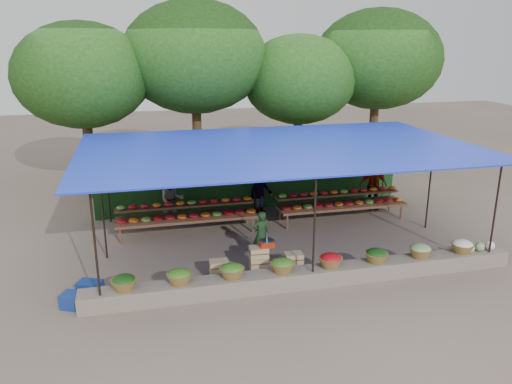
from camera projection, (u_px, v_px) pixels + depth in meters
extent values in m
plane|color=#69594D|center=(278.00, 241.00, 14.53)|extent=(60.00, 60.00, 0.00)
cube|color=#685F53|center=(310.00, 277.00, 11.92)|extent=(10.60, 0.55, 0.40)
cylinder|color=black|center=(96.00, 252.00, 10.34)|extent=(0.05, 0.05, 2.80)
cylinder|color=black|center=(314.00, 232.00, 11.43)|extent=(0.05, 0.05, 2.80)
cylinder|color=black|center=(494.00, 215.00, 12.52)|extent=(0.05, 0.05, 2.80)
cylinder|color=black|center=(103.00, 209.00, 13.03)|extent=(0.05, 0.05, 2.80)
cylinder|color=black|center=(430.00, 185.00, 15.22)|extent=(0.05, 0.05, 2.80)
cylinder|color=black|center=(107.00, 180.00, 15.73)|extent=(0.05, 0.05, 2.80)
cylinder|color=black|center=(255.00, 171.00, 16.82)|extent=(0.05, 0.05, 2.80)
cylinder|color=black|center=(384.00, 163.00, 17.91)|extent=(0.05, 0.05, 2.80)
cube|color=#1C32D2|center=(279.00, 147.00, 13.72)|extent=(10.80, 6.60, 0.04)
cube|color=#1C32D2|center=(303.00, 171.00, 11.91)|extent=(10.80, 2.19, 0.26)
cube|color=#1C32D2|center=(261.00, 140.00, 15.63)|extent=(10.80, 2.19, 0.26)
cylinder|color=gray|center=(266.00, 163.00, 15.25)|extent=(9.60, 0.01, 0.01)
ellipsoid|color=gold|center=(115.00, 181.00, 14.31)|extent=(0.23, 0.17, 0.30)
ellipsoid|color=gold|center=(131.00, 180.00, 14.41)|extent=(0.23, 0.17, 0.30)
ellipsoid|color=gold|center=(147.00, 179.00, 14.51)|extent=(0.23, 0.17, 0.30)
ellipsoid|color=gold|center=(162.00, 178.00, 14.61)|extent=(0.23, 0.17, 0.30)
ellipsoid|color=gold|center=(178.00, 177.00, 14.71)|extent=(0.23, 0.17, 0.30)
ellipsoid|color=gold|center=(193.00, 177.00, 14.82)|extent=(0.23, 0.17, 0.30)
ellipsoid|color=gold|center=(208.00, 176.00, 14.92)|extent=(0.23, 0.17, 0.30)
ellipsoid|color=gold|center=(223.00, 175.00, 15.02)|extent=(0.23, 0.17, 0.30)
ellipsoid|color=gold|center=(238.00, 174.00, 15.12)|extent=(0.23, 0.17, 0.30)
ellipsoid|color=gold|center=(252.00, 173.00, 15.23)|extent=(0.23, 0.17, 0.30)
ellipsoid|color=gold|center=(266.00, 172.00, 15.33)|extent=(0.23, 0.17, 0.30)
ellipsoid|color=gold|center=(280.00, 171.00, 15.43)|extent=(0.23, 0.17, 0.30)
ellipsoid|color=gold|center=(294.00, 170.00, 15.53)|extent=(0.23, 0.17, 0.30)
ellipsoid|color=gold|center=(308.00, 169.00, 15.64)|extent=(0.23, 0.17, 0.30)
ellipsoid|color=gold|center=(321.00, 169.00, 15.74)|extent=(0.23, 0.17, 0.30)
ellipsoid|color=gold|center=(335.00, 168.00, 15.84)|extent=(0.23, 0.17, 0.30)
ellipsoid|color=gold|center=(348.00, 167.00, 15.94)|extent=(0.23, 0.17, 0.30)
ellipsoid|color=gold|center=(361.00, 166.00, 16.04)|extent=(0.23, 0.17, 0.30)
ellipsoid|color=gold|center=(374.00, 165.00, 16.15)|extent=(0.23, 0.17, 0.30)
ellipsoid|color=gold|center=(386.00, 165.00, 16.25)|extent=(0.23, 0.17, 0.30)
ellipsoid|color=gold|center=(399.00, 164.00, 16.35)|extent=(0.23, 0.17, 0.30)
ellipsoid|color=#174312|center=(124.00, 280.00, 10.82)|extent=(0.52, 0.52, 0.23)
ellipsoid|color=#3B7820|center=(179.00, 274.00, 11.09)|extent=(0.52, 0.52, 0.23)
ellipsoid|color=#3B7820|center=(232.00, 269.00, 11.36)|extent=(0.52, 0.52, 0.23)
ellipsoid|color=#3B7820|center=(283.00, 264.00, 11.63)|extent=(0.52, 0.52, 0.23)
ellipsoid|color=#AD0E14|center=(331.00, 258.00, 11.91)|extent=(0.52, 0.52, 0.23)
ellipsoid|color=#174312|center=(377.00, 254.00, 12.18)|extent=(0.52, 0.52, 0.23)
ellipsoid|color=#80A869|center=(421.00, 249.00, 12.45)|extent=(0.52, 0.52, 0.23)
ellipsoid|color=white|center=(463.00, 245.00, 12.73)|extent=(0.52, 0.52, 0.23)
cube|color=#194619|center=(253.00, 173.00, 17.10)|extent=(10.60, 0.06, 2.50)
cylinder|color=#392615|center=(89.00, 145.00, 18.10)|extent=(0.36, 0.36, 3.97)
ellipsoid|color=#153A10|center=(82.00, 75.00, 17.38)|extent=(4.77, 4.77, 3.69)
cylinder|color=#392615|center=(197.00, 132.00, 19.31)|extent=(0.36, 0.36, 4.48)
ellipsoid|color=#153A10|center=(195.00, 57.00, 18.50)|extent=(5.39, 5.39, 4.17)
cylinder|color=#392615|center=(298.00, 138.00, 20.05)|extent=(0.36, 0.36, 3.71)
ellipsoid|color=#153A10|center=(299.00, 79.00, 19.38)|extent=(4.47, 4.47, 3.45)
cylinder|color=#392615|center=(373.00, 126.00, 21.12)|extent=(0.36, 0.36, 4.35)
ellipsoid|color=#153A10|center=(378.00, 59.00, 20.34)|extent=(5.24, 5.24, 4.05)
cube|color=#553522|center=(187.00, 218.00, 15.03)|extent=(4.20, 0.95, 0.08)
cube|color=#553522|center=(185.00, 206.00, 15.22)|extent=(4.20, 0.35, 0.06)
cylinder|color=#553522|center=(120.00, 236.00, 14.28)|extent=(0.06, 0.06, 0.50)
cylinder|color=#553522|center=(253.00, 224.00, 15.17)|extent=(0.06, 0.06, 0.50)
cylinder|color=#553522|center=(121.00, 226.00, 15.03)|extent=(0.06, 0.06, 0.50)
cylinder|color=#553522|center=(247.00, 216.00, 15.91)|extent=(0.06, 0.06, 0.50)
ellipsoid|color=red|center=(121.00, 221.00, 14.43)|extent=(0.31, 0.26, 0.13)
ellipsoid|color=#6EB537|center=(121.00, 208.00, 14.77)|extent=(0.26, 0.22, 0.12)
ellipsoid|color=orange|center=(134.00, 220.00, 14.51)|extent=(0.31, 0.26, 0.13)
ellipsoid|color=#AD0E14|center=(133.00, 207.00, 14.85)|extent=(0.26, 0.22, 0.12)
ellipsoid|color=#6EB537|center=(146.00, 219.00, 14.58)|extent=(0.31, 0.26, 0.13)
ellipsoid|color=red|center=(145.00, 206.00, 14.93)|extent=(0.26, 0.22, 0.12)
ellipsoid|color=#AD0E14|center=(158.00, 218.00, 14.66)|extent=(0.31, 0.26, 0.13)
ellipsoid|color=orange|center=(157.00, 205.00, 15.00)|extent=(0.26, 0.22, 0.12)
ellipsoid|color=red|center=(170.00, 217.00, 14.74)|extent=(0.31, 0.26, 0.13)
ellipsoid|color=red|center=(169.00, 204.00, 15.08)|extent=(0.26, 0.22, 0.12)
ellipsoid|color=orange|center=(182.00, 216.00, 14.82)|extent=(0.31, 0.26, 0.13)
ellipsoid|color=orange|center=(180.00, 203.00, 15.16)|extent=(0.26, 0.22, 0.12)
ellipsoid|color=red|center=(194.00, 216.00, 14.90)|extent=(0.31, 0.26, 0.13)
ellipsoid|color=#6EB537|center=(192.00, 202.00, 15.24)|extent=(0.26, 0.22, 0.12)
ellipsoid|color=orange|center=(205.00, 215.00, 14.98)|extent=(0.31, 0.26, 0.13)
ellipsoid|color=#AD0E14|center=(203.00, 202.00, 15.32)|extent=(0.26, 0.22, 0.12)
ellipsoid|color=#6EB537|center=(217.00, 214.00, 15.06)|extent=(0.31, 0.26, 0.13)
ellipsoid|color=red|center=(214.00, 201.00, 15.40)|extent=(0.26, 0.22, 0.12)
ellipsoid|color=#AD0E14|center=(228.00, 213.00, 15.14)|extent=(0.31, 0.26, 0.13)
ellipsoid|color=orange|center=(226.00, 200.00, 15.48)|extent=(0.26, 0.22, 0.12)
ellipsoid|color=red|center=(240.00, 212.00, 15.22)|extent=(0.31, 0.26, 0.13)
ellipsoid|color=red|center=(237.00, 199.00, 15.56)|extent=(0.26, 0.22, 0.12)
ellipsoid|color=orange|center=(251.00, 211.00, 15.30)|extent=(0.31, 0.26, 0.13)
ellipsoid|color=orange|center=(247.00, 198.00, 15.64)|extent=(0.26, 0.22, 0.12)
cube|color=#553522|center=(341.00, 205.00, 16.16)|extent=(4.20, 0.95, 0.08)
cube|color=#553522|center=(338.00, 194.00, 16.36)|extent=(4.20, 0.35, 0.06)
cylinder|color=#553522|center=(287.00, 222.00, 15.42)|extent=(0.06, 0.06, 0.50)
cylinder|color=#553522|center=(401.00, 212.00, 16.31)|extent=(0.06, 0.06, 0.50)
cylinder|color=#553522|center=(280.00, 213.00, 16.16)|extent=(0.06, 0.06, 0.50)
cylinder|color=#553522|center=(389.00, 204.00, 17.05)|extent=(0.06, 0.06, 0.50)
ellipsoid|color=red|center=(287.00, 208.00, 15.56)|extent=(0.31, 0.26, 0.13)
ellipsoid|color=#6EB537|center=(283.00, 196.00, 15.90)|extent=(0.26, 0.22, 0.12)
ellipsoid|color=orange|center=(297.00, 207.00, 15.64)|extent=(0.31, 0.26, 0.13)
ellipsoid|color=#AD0E14|center=(293.00, 195.00, 15.98)|extent=(0.26, 0.22, 0.12)
ellipsoid|color=#6EB537|center=(308.00, 206.00, 15.72)|extent=(0.31, 0.26, 0.13)
ellipsoid|color=red|center=(303.00, 194.00, 16.06)|extent=(0.26, 0.22, 0.12)
ellipsoid|color=#AD0E14|center=(318.00, 206.00, 15.80)|extent=(0.31, 0.26, 0.13)
ellipsoid|color=orange|center=(314.00, 194.00, 16.14)|extent=(0.26, 0.22, 0.12)
ellipsoid|color=red|center=(329.00, 205.00, 15.88)|extent=(0.31, 0.26, 0.13)
ellipsoid|color=red|center=(324.00, 193.00, 16.22)|extent=(0.26, 0.22, 0.12)
ellipsoid|color=orange|center=(339.00, 204.00, 15.96)|extent=(0.31, 0.26, 0.13)
ellipsoid|color=orange|center=(334.00, 192.00, 16.30)|extent=(0.26, 0.22, 0.12)
ellipsoid|color=red|center=(349.00, 203.00, 16.04)|extent=(0.31, 0.26, 0.13)
ellipsoid|color=#6EB537|center=(344.00, 191.00, 16.38)|extent=(0.26, 0.22, 0.12)
ellipsoid|color=orange|center=(359.00, 202.00, 16.12)|extent=(0.31, 0.26, 0.13)
ellipsoid|color=#AD0E14|center=(354.00, 191.00, 16.46)|extent=(0.26, 0.22, 0.12)
ellipsoid|color=#6EB537|center=(369.00, 202.00, 16.20)|extent=(0.31, 0.26, 0.13)
ellipsoid|color=red|center=(363.00, 190.00, 16.54)|extent=(0.26, 0.22, 0.12)
ellipsoid|color=#AD0E14|center=(379.00, 201.00, 16.28)|extent=(0.31, 0.26, 0.13)
ellipsoid|color=orange|center=(373.00, 189.00, 16.62)|extent=(0.26, 0.22, 0.12)
ellipsoid|color=red|center=(389.00, 200.00, 16.36)|extent=(0.31, 0.26, 0.13)
ellipsoid|color=red|center=(383.00, 188.00, 16.70)|extent=(0.26, 0.22, 0.12)
ellipsoid|color=orange|center=(398.00, 199.00, 16.44)|extent=(0.31, 0.26, 0.13)
ellipsoid|color=orange|center=(392.00, 188.00, 16.78)|extent=(0.26, 0.22, 0.12)
cube|color=tan|center=(219.00, 275.00, 12.15)|extent=(0.47, 0.36, 0.25)
cube|color=tan|center=(219.00, 266.00, 12.07)|extent=(0.47, 0.36, 0.25)
cube|color=tan|center=(259.00, 271.00, 12.38)|extent=(0.47, 0.36, 0.25)
cube|color=tan|center=(259.00, 261.00, 12.30)|extent=(0.47, 0.36, 0.25)
cube|color=tan|center=(259.00, 252.00, 12.22)|extent=(0.47, 0.36, 0.25)
cube|color=tan|center=(293.00, 267.00, 12.58)|extent=(0.47, 0.36, 0.25)
cube|color=tan|center=(294.00, 258.00, 12.50)|extent=(0.47, 0.36, 0.25)
cube|color=red|center=(267.00, 244.00, 12.21)|extent=(0.33, 0.29, 0.13)
cylinder|color=gray|center=(267.00, 241.00, 12.19)|extent=(0.36, 0.36, 0.03)
cylinder|color=gray|center=(267.00, 237.00, 12.16)|extent=(0.03, 0.03, 0.24)
imported|color=#19371A|center=(261.00, 235.00, 13.28)|extent=(0.51, 0.37, 1.31)
imported|color=slate|center=(172.00, 200.00, 15.74)|extent=(0.78, 0.62, 1.58)
imported|color=slate|center=(261.00, 190.00, 16.74)|extent=(1.19, 1.06, 1.59)
imported|color=slate|center=(373.00, 186.00, 17.16)|extent=(1.02, 0.52, 1.68)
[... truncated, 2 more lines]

